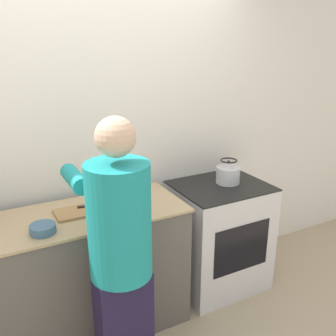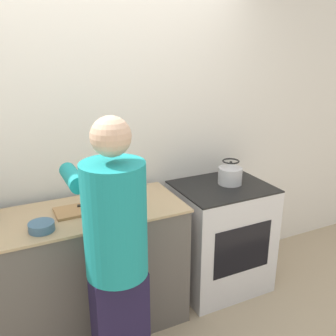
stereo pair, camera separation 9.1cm
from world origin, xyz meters
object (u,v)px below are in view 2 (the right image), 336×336
at_px(knife, 90,205).
at_px(oven, 220,236).
at_px(bowl_prep, 41,227).
at_px(cutting_board, 85,209).
at_px(person, 116,252).
at_px(kettle, 230,174).

bearing_deg(knife, oven, 10.69).
height_order(knife, bowl_prep, bowl_prep).
xyz_separation_m(oven, knife, (-1.07, 0.03, 0.49)).
bearing_deg(cutting_board, knife, 32.21).
xyz_separation_m(person, bowl_prep, (-0.34, 0.39, 0.05)).
relative_size(person, knife, 9.04).
xyz_separation_m(oven, person, (-1.08, -0.56, 0.45)).
bearing_deg(oven, knife, 178.53).
distance_m(person, bowl_prep, 0.52).
distance_m(person, cutting_board, 0.56).
distance_m(person, kettle, 1.30).
relative_size(kettle, bowl_prep, 1.27).
distance_m(oven, kettle, 0.55).
bearing_deg(person, kettle, 26.35).
relative_size(person, kettle, 8.43).
xyz_separation_m(oven, kettle, (0.08, 0.02, 0.54)).
height_order(person, kettle, person).
bearing_deg(cutting_board, person, -86.65).
bearing_deg(kettle, person, -153.65).
height_order(cutting_board, knife, knife).
bearing_deg(kettle, cutting_board, -179.09).
xyz_separation_m(knife, bowl_prep, (-0.35, -0.20, 0.01)).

